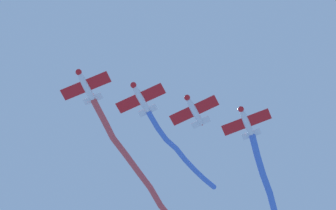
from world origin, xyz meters
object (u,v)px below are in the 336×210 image
object	(u,v)px
airplane_left_wing	(141,98)
airplane_slot	(246,122)
airplane_lead	(86,86)
airplane_right_wing	(194,110)

from	to	relation	value
airplane_left_wing	airplane_slot	xyz separation A→B (m)	(-2.95, -14.68, 0.50)
airplane_lead	airplane_right_wing	world-z (taller)	airplane_right_wing
airplane_lead	airplane_right_wing	xyz separation A→B (m)	(-2.94, -14.67, 0.50)
airplane_left_wing	airplane_slot	size ratio (longest dim) A/B	1.03
airplane_right_wing	airplane_slot	size ratio (longest dim) A/B	1.04
airplane_slot	airplane_left_wing	bearing A→B (deg)	-51.98
airplane_left_wing	airplane_right_wing	size ratio (longest dim) A/B	0.99
airplane_lead	airplane_slot	distance (m)	22.47
airplane_lead	airplane_slot	bearing A→B (deg)	128.16
airplane_slot	airplane_lead	bearing A→B (deg)	-51.97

